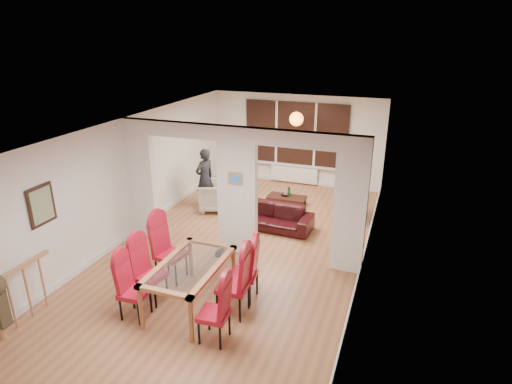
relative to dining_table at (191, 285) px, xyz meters
The scene contains 24 objects.
floor 2.06m from the dining_table, 89.85° to the left, with size 5.00×9.00×0.01m, color #9B623E.
room_walls 2.22m from the dining_table, 89.85° to the left, with size 5.00×9.00×2.60m, color silver, non-canonical shape.
divider_wall 2.22m from the dining_table, 89.85° to the left, with size 5.00×0.18×2.60m, color white.
bay_window_blinds 6.56m from the dining_table, 89.95° to the left, with size 3.00×0.08×1.80m, color black.
radiator 6.42m from the dining_table, 89.95° to the left, with size 1.40×0.08×0.50m, color white.
pendant_light 5.61m from the dining_table, 86.72° to the left, with size 0.36×0.36×0.36m, color orange.
stair_newel 2.54m from the dining_table, 152.35° to the right, with size 0.40×1.20×1.10m, color #AC764F, non-canonical shape.
wall_poster 2.77m from the dining_table, behind, with size 0.04×0.52×0.67m, color gray.
pillar_photo 2.27m from the dining_table, 89.84° to the left, with size 0.30×0.03×0.25m, color #4C8CD8.
dining_table is the anchor object (origin of this frame).
dining_chair_la 0.89m from the dining_table, 141.58° to the right, with size 0.41×0.41×1.03m, color maroon, non-canonical shape.
dining_chair_lb 0.72m from the dining_table, behind, with size 0.43×0.43×1.08m, color maroon, non-canonical shape.
dining_chair_lc 0.95m from the dining_table, 140.22° to the left, with size 0.47×0.47×1.18m, color maroon, non-canonical shape.
dining_chair_ra 0.95m from the dining_table, 41.55° to the right, with size 0.41×0.41×1.04m, color maroon, non-canonical shape.
dining_chair_rb 0.74m from the dining_table, ahead, with size 0.46×0.46×1.16m, color maroon, non-canonical shape.
dining_chair_rc 0.89m from the dining_table, 34.47° to the left, with size 0.43×0.43×1.09m, color maroon, non-canonical shape.
sofa 3.32m from the dining_table, 84.60° to the left, with size 1.86×0.73×0.54m, color black.
armchair 4.09m from the dining_table, 109.23° to the left, with size 0.81×0.79×0.74m, color beige.
person 4.29m from the dining_table, 113.00° to the left, with size 0.37×0.56×1.54m, color black.
television 4.97m from the dining_table, 66.19° to the left, with size 0.11×0.85×0.49m, color black.
coffee_table 4.77m from the dining_table, 86.83° to the left, with size 0.99×0.49×0.23m, color black, non-canonical shape.
bottle 4.77m from the dining_table, 86.22° to the left, with size 0.07×0.07×0.28m, color #143F19.
bowl 4.82m from the dining_table, 87.59° to the left, with size 0.23×0.23×0.06m, color black.
shoes 1.75m from the dining_table, 96.64° to the left, with size 0.23×0.25×0.10m, color black, non-canonical shape.
Camera 1 is at (3.01, -7.27, 4.27)m, focal length 30.00 mm.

